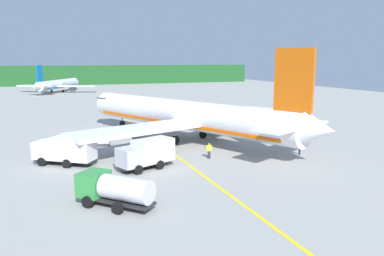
# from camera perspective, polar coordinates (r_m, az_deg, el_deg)

# --- Properties ---
(distant_treeline) EXTENTS (216.00, 6.00, 8.40)m
(distant_treeline) POSITION_cam_1_polar(r_m,az_deg,el_deg) (176.10, -25.54, 7.04)
(distant_treeline) COLOR #1E5123
(distant_treeline) RESTS_ON ground
(airliner_foreground) EXTENTS (32.99, 39.12, 11.90)m
(airliner_foreground) POSITION_cam_1_polar(r_m,az_deg,el_deg) (50.90, -1.10, 1.90)
(airliner_foreground) COLOR white
(airliner_foreground) RESTS_ON ground
(airliner_far_taxiway) EXTENTS (25.47, 30.18, 9.22)m
(airliner_far_taxiway) POSITION_cam_1_polar(r_m,az_deg,el_deg) (136.67, -19.44, 6.18)
(airliner_far_taxiway) COLOR silver
(airliner_far_taxiway) RESTS_ON ground
(service_truck_fuel) EXTENTS (6.17, 4.21, 2.89)m
(service_truck_fuel) POSITION_cam_1_polar(r_m,az_deg,el_deg) (38.11, -6.81, -3.74)
(service_truck_fuel) COLOR silver
(service_truck_fuel) RESTS_ON ground
(service_truck_baggage) EXTENTS (6.45, 5.44, 2.87)m
(service_truck_baggage) POSITION_cam_1_polar(r_m,az_deg,el_deg) (41.32, -18.46, -3.10)
(service_truck_baggage) COLOR white
(service_truck_baggage) RESTS_ON ground
(service_truck_catering) EXTENTS (5.48, 5.61, 2.40)m
(service_truck_catering) POSITION_cam_1_polar(r_m,az_deg,el_deg) (28.86, -11.58, -8.83)
(service_truck_catering) COLOR #338C3F
(service_truck_catering) RESTS_ON ground
(cargo_container_near) EXTENTS (1.86, 1.86, 2.02)m
(cargo_container_near) POSITION_cam_1_polar(r_m,az_deg,el_deg) (49.65, -13.12, -1.42)
(cargo_container_near) COLOR #333338
(cargo_container_near) RESTS_ON ground
(crew_marshaller) EXTENTS (0.35, 0.61, 1.64)m
(crew_marshaller) POSITION_cam_1_polar(r_m,az_deg,el_deg) (45.17, 15.83, -2.67)
(crew_marshaller) COLOR #191E33
(crew_marshaller) RESTS_ON ground
(crew_loader_left) EXTENTS (0.58, 0.39, 1.71)m
(crew_loader_left) POSITION_cam_1_polar(r_m,az_deg,el_deg) (41.80, 2.57, -3.24)
(crew_loader_left) COLOR #191E33
(crew_loader_left) RESTS_ON ground
(crew_loader_right) EXTENTS (0.36, 0.60, 1.76)m
(crew_loader_right) POSITION_cam_1_polar(r_m,az_deg,el_deg) (44.74, -6.03, -2.36)
(crew_loader_right) COLOR #191E33
(crew_loader_right) RESTS_ON ground
(apron_guide_line) EXTENTS (0.30, 60.00, 0.01)m
(apron_guide_line) POSITION_cam_1_polar(r_m,az_deg,el_deg) (46.18, -3.65, -3.25)
(apron_guide_line) COLOR yellow
(apron_guide_line) RESTS_ON ground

